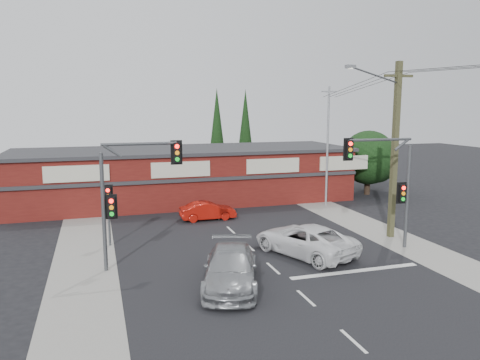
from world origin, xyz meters
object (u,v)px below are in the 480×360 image
object	(u,v)px
white_suv	(305,240)
silver_suv	(230,268)
utility_pole	(393,145)
red_sedan	(208,211)
shop_building	(185,174)

from	to	relation	value
white_suv	silver_suv	world-z (taller)	white_suv
utility_pole	white_suv	bearing A→B (deg)	-165.93
red_sedan	shop_building	size ratio (longest dim) A/B	0.14
utility_pole	shop_building	bearing A→B (deg)	123.76
red_sedan	silver_suv	bearing A→B (deg)	170.76
silver_suv	shop_building	size ratio (longest dim) A/B	0.20
utility_pole	red_sedan	bearing A→B (deg)	141.56
silver_suv	red_sedan	size ratio (longest dim) A/B	1.46
red_sedan	utility_pole	xyz separation A→B (m)	(9.09, -7.21, 4.79)
white_suv	shop_building	distance (m)	15.92
red_sedan	utility_pole	bearing A→B (deg)	-129.03
utility_pole	silver_suv	bearing A→B (deg)	-157.62
shop_building	utility_pole	distance (m)	17.15
white_suv	utility_pole	size ratio (longest dim) A/B	0.57
silver_suv	shop_building	distance (m)	18.58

